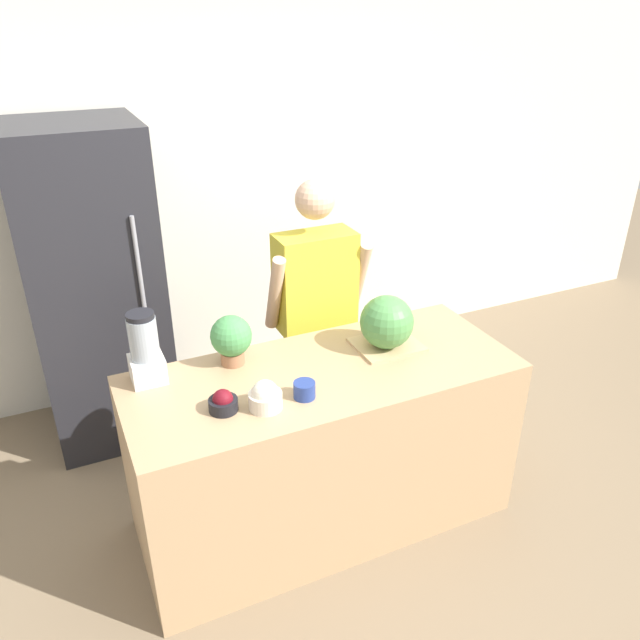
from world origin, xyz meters
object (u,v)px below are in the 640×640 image
Objects in this scene: bowl_cream at (265,397)px; bowl_cherries at (223,402)px; potted_plant at (231,338)px; refrigerator at (96,289)px; watermelon at (387,322)px; blender at (145,350)px; person at (315,318)px; bowl_small_blue at (304,390)px.

bowl_cherries is at bearing 161.61° from bowl_cream.
refrigerator is at bearing 115.15° from potted_plant.
bowl_cream is (-0.72, -0.23, -0.09)m from watermelon.
refrigerator is 15.22× the size of bowl_cherries.
watermelon is at bearing -9.74° from blender.
bowl_cream is (-0.60, -0.81, 0.12)m from person.
refrigerator is at bearing 95.56° from blender.
bowl_cream is at bearing -179.25° from bowl_small_blue.
person is (1.11, -0.66, -0.12)m from refrigerator.
potted_plant is (-0.61, -0.40, 0.21)m from person.
watermelon reaches higher than potted_plant.
person is at bearing 62.57° from bowl_small_blue.
blender is at bearing 177.91° from potted_plant.
person is 0.63m from watermelon.
bowl_cherries is at bearing 171.28° from bowl_small_blue.
bowl_cream is at bearing -126.59° from person.
bowl_cream is 0.18m from bowl_small_blue.
person reaches higher than bowl_cream.
person is at bearing 44.36° from bowl_cherries.
potted_plant is at bearing 66.46° from bowl_cherries.
watermelon is at bearing 11.14° from bowl_cherries.
watermelon is 0.76m from bowl_cream.
bowl_cherries is at bearing -76.40° from refrigerator.
refrigerator is 7.15× the size of watermelon.
bowl_cream is 0.42m from potted_plant.
watermelon is 1.08× the size of potted_plant.
potted_plant is (-0.20, 0.41, 0.10)m from bowl_small_blue.
bowl_cream is at bearing -70.84° from refrigerator.
bowl_cherries is (-0.77, -0.75, 0.11)m from person.
blender reaches higher than bowl_small_blue.
bowl_small_blue is (-0.54, -0.23, -0.11)m from watermelon.
refrigerator is at bearing 134.91° from watermelon.
refrigerator is 1.55m from bowl_cream.
refrigerator reaches higher than bowl_small_blue.
bowl_cherries is 1.29× the size of bowl_small_blue.
refrigerator is 1.30m from person.
potted_plant is at bearing -147.17° from person.
person is 4.77× the size of blender.
watermelon reaches higher than bowl_small_blue.
potted_plant is at bearing 166.28° from watermelon.
bowl_cherries is at bearing -168.86° from watermelon.
watermelon is 0.60m from bowl_small_blue.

